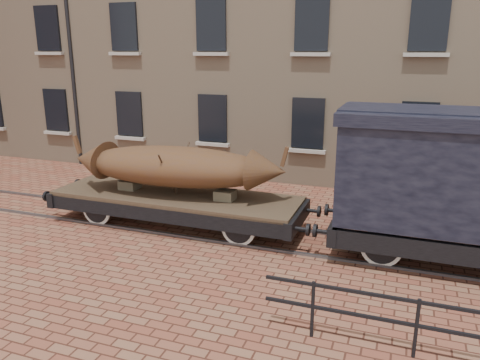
% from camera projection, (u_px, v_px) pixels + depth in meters
% --- Properties ---
extents(ground, '(90.00, 90.00, 0.00)m').
position_uv_depth(ground, '(227.00, 232.00, 12.22)').
color(ground, brown).
extents(rail_track, '(30.00, 1.52, 0.06)m').
position_uv_depth(rail_track, '(227.00, 231.00, 12.21)').
color(rail_track, '#59595E').
rests_on(rail_track, ground).
extents(flatcar_wagon, '(7.52, 2.04, 1.14)m').
position_uv_depth(flatcar_wagon, '(176.00, 200.00, 12.51)').
color(flatcar_wagon, brown).
rests_on(flatcar_wagon, ground).
extents(iron_boat, '(5.97, 2.06, 1.46)m').
position_uv_depth(iron_boat, '(175.00, 166.00, 12.25)').
color(iron_boat, '#503117').
rests_on(iron_boat, flatcar_wagon).
extents(goods_van, '(6.57, 2.40, 3.40)m').
position_uv_depth(goods_van, '(479.00, 172.00, 9.77)').
color(goods_van, black).
rests_on(goods_van, ground).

